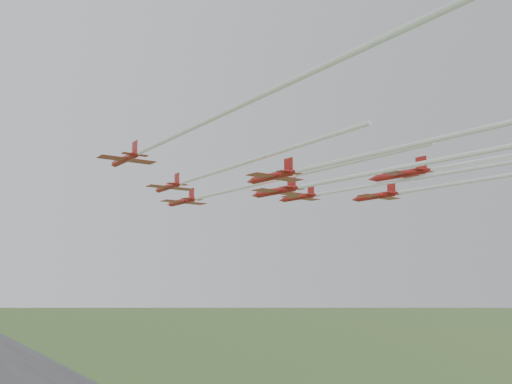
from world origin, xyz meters
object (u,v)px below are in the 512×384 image
jet_row4_right (493,159)px  jet_row2_left (206,175)px  jet_row3_mid (332,181)px  jet_row3_left (180,133)px  jet_row4_left (386,151)px  jet_row3_right (430,188)px  jet_lead (230,190)px  jet_row2_right (359,187)px

jet_row4_right → jet_row2_left: bearing=129.5°
jet_row3_mid → jet_row3_left: bearing=-175.7°
jet_row3_left → jet_row4_left: jet_row3_left is taller
jet_row3_right → jet_row3_left: bearing=-175.5°
jet_lead → jet_row4_left: size_ratio=1.01×
jet_row2_left → jet_row3_left: jet_row3_left is taller
jet_row3_left → jet_row4_right: (43.76, -10.07, 0.09)m
jet_lead → jet_row2_left: jet_lead is taller
jet_row2_left → jet_row3_right: bearing=-14.7°
jet_lead → jet_row4_right: bearing=-66.3°
jet_row2_left → jet_row2_right: (28.17, -3.15, 0.09)m
jet_row3_right → jet_row4_left: 44.25m
jet_row2_left → jet_row3_right: jet_row3_right is taller
jet_row4_left → jet_row4_right: size_ratio=1.06×
jet_row2_left → jet_row2_right: bearing=-9.3°
jet_row2_right → jet_row4_left: (-23.76, -31.22, -2.65)m
jet_row2_left → jet_row4_right: 42.07m
jet_row2_right → jet_row3_right: 13.09m
jet_row3_mid → jet_row4_right: (16.60, -15.68, 2.30)m
jet_row3_left → jet_row4_right: jet_row4_right is taller
jet_row2_right → jet_row4_left: size_ratio=0.87×
jet_lead → jet_row2_right: size_ratio=1.16×
jet_lead → jet_row4_right: jet_row4_right is taller
jet_lead → jet_row3_left: bearing=-132.8°
jet_lead → jet_row4_right: size_ratio=1.08×
jet_row4_left → jet_row4_right: 28.36m
jet_row2_left → jet_row3_mid: (15.13, -11.94, -1.30)m
jet_row4_left → jet_row4_right: (27.31, 6.75, 3.56)m
jet_lead → jet_row2_right: bearing=-44.1°
jet_row3_right → jet_row4_left: bearing=-149.4°
jet_row4_left → jet_row3_right: bearing=29.0°
jet_row3_mid → jet_row4_right: 22.95m
jet_row2_left → jet_row3_mid: jet_row2_left is taller
jet_row3_right → jet_row4_left: (-35.73, -25.93, -2.90)m
jet_row4_right → jet_row3_mid: bearing=127.2°
jet_row2_right → jet_row3_left: (-40.21, -14.40, 0.82)m
jet_lead → jet_row3_left: size_ratio=1.08×
jet_row2_left → jet_row4_left: 34.75m
jet_lead → jet_row3_mid: bearing=-83.5°
jet_row2_right → jet_row4_right: bearing=-90.1°
jet_lead → jet_row3_right: jet_row3_right is taller
jet_row3_mid → jet_row3_right: (25.02, 3.50, 1.64)m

